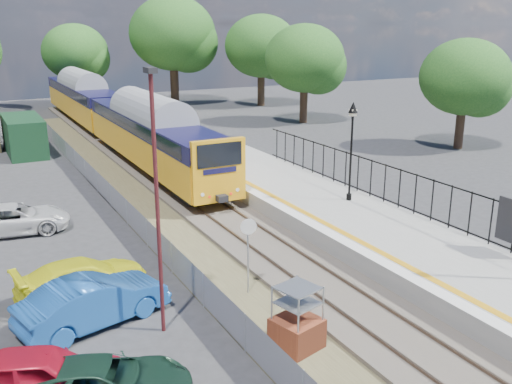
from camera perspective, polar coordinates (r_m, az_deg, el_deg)
ground at (r=20.03m, az=7.22°, el=-9.89°), size 120.00×120.00×0.00m
track_bed at (r=27.67m, az=-5.09°, el=-2.04°), size 5.90×80.00×0.29m
platform at (r=28.23m, az=5.00°, el=-0.90°), size 5.00×70.00×0.90m
platform_edge at (r=27.07m, az=1.35°, el=-0.59°), size 0.90×70.00×0.01m
victorian_lamp_north at (r=26.34m, az=9.60°, el=6.30°), size 0.44×0.44×4.60m
palisade_fence at (r=24.95m, az=16.83°, el=-0.57°), size 0.12×26.00×2.00m
wire_fence at (r=28.54m, az=-13.86°, el=-0.82°), size 0.06×52.00×1.20m
tree_line at (r=57.86m, az=-16.40°, el=13.62°), size 56.80×43.80×11.88m
train at (r=45.71m, az=-14.38°, el=7.79°), size 2.82×40.83×3.51m
brick_plinth at (r=16.37m, az=4.13°, el=-12.54°), size 1.46×1.46×1.93m
speed_sign at (r=18.97m, az=-0.78°, el=-5.19°), size 0.54×0.18×2.73m
carpark_lamp at (r=16.13m, az=-9.92°, el=0.12°), size 0.25×0.50×7.76m
car_green at (r=14.83m, az=-14.93°, el=-18.06°), size 4.62×3.49×1.17m
car_red at (r=15.42m, az=-20.76°, el=-16.73°), size 4.31×2.91×1.36m
car_blue at (r=18.31m, az=-15.92°, el=-10.45°), size 4.86×2.78×1.52m
car_yellow at (r=20.27m, az=-16.96°, el=-8.19°), size 4.58×2.33×1.27m
car_white at (r=27.13m, az=-23.04°, el=-2.48°), size 4.90×2.75×1.29m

